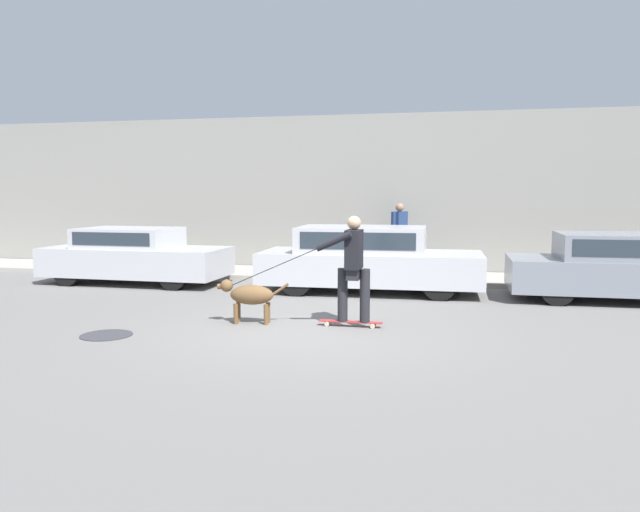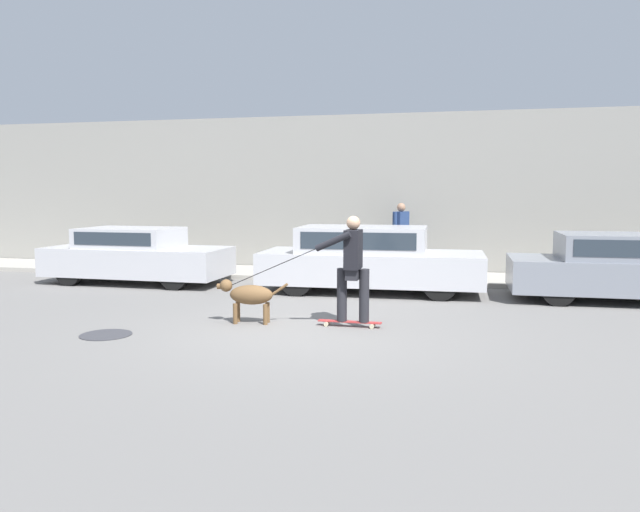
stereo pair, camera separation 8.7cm
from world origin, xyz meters
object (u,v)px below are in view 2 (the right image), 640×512
(dog, at_px, (249,295))
(skateboarder, at_px, (352,264))
(parked_car_2, at_px, (625,269))
(parked_car_1, at_px, (369,260))
(pedestrian_with_bag, at_px, (401,234))
(parked_car_0, at_px, (136,256))

(dog, distance_m, skateboarder, 1.72)
(parked_car_2, height_order, dog, parked_car_2)
(parked_car_1, bearing_deg, skateboarder, -87.47)
(parked_car_2, relative_size, pedestrian_with_bag, 2.55)
(parked_car_2, relative_size, skateboarder, 1.76)
(parked_car_1, xyz_separation_m, parked_car_2, (4.88, 0.00, -0.05))
(parked_car_1, xyz_separation_m, skateboarder, (0.29, -3.40, 0.30))
(parked_car_2, distance_m, dog, 7.16)
(skateboarder, bearing_deg, parked_car_0, -31.22)
(parked_car_0, distance_m, parked_car_1, 5.35)
(parked_car_2, distance_m, pedestrian_with_bag, 5.14)
(parked_car_0, xyz_separation_m, pedestrian_with_bag, (5.74, 2.47, 0.42))
(skateboarder, distance_m, pedestrian_with_bag, 5.87)
(parked_car_1, height_order, parked_car_2, parked_car_1)
(parked_car_2, xyz_separation_m, dog, (-6.24, -3.52, -0.17))
(pedestrian_with_bag, bearing_deg, parked_car_0, -131.61)
(parked_car_2, height_order, skateboarder, skateboarder)
(parked_car_0, distance_m, dog, 5.33)
(parked_car_1, bearing_deg, parked_car_2, -2.27)
(parked_car_1, bearing_deg, dog, -113.32)
(parked_car_2, xyz_separation_m, pedestrian_with_bag, (-4.49, 2.47, 0.42))
(parked_car_2, bearing_deg, dog, -151.90)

